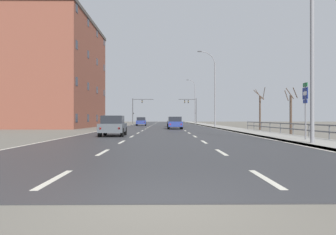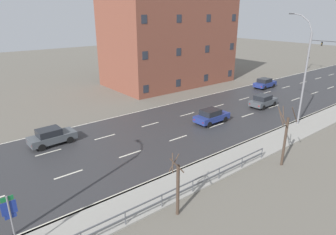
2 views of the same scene
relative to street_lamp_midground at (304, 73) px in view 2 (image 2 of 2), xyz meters
The scene contains 13 objects.
ground_plane 11.40m from the street_lamp_midground, 138.56° to the left, with size 160.00×160.00×0.12m.
road_asphalt_strip 20.75m from the street_lamp_midground, 111.83° to the left, with size 14.00×120.00×0.03m.
guardrail 24.69m from the street_lamp_midground, 84.27° to the right, with size 0.07×28.65×1.00m.
street_lamp_midground is the anchor object (origin of this frame).
highway_sign 28.28m from the street_lamp_midground, 88.04° to the right, with size 0.09×0.68×3.49m.
traffic_signal_left 34.82m from the street_lamp_midground, 114.44° to the left, with size 5.29×0.36×6.38m.
car_near_right 10.32m from the street_lamp_midground, 131.29° to the right, with size 1.88×4.12×1.57m.
car_far_right 25.52m from the street_lamp_midground, 116.77° to the right, with size 1.96×4.16×1.57m.
car_mid_centre 16.99m from the street_lamp_midground, 135.79° to the left, with size 1.97×4.17×1.57m.
car_near_left 8.05m from the street_lamp_midground, 156.65° to the left, with size 1.98×4.18×1.57m.
brick_building 24.63m from the street_lamp_midground, behind, with size 12.21×20.59×16.34m.
bare_tree_near 20.45m from the street_lamp_midground, 80.15° to the right, with size 1.05×1.01×3.98m.
bare_tree_mid 10.74m from the street_lamp_midground, 67.04° to the right, with size 1.38×1.38×5.04m.
Camera 2 is at (21.99, 12.05, 11.46)m, focal length 31.34 mm.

